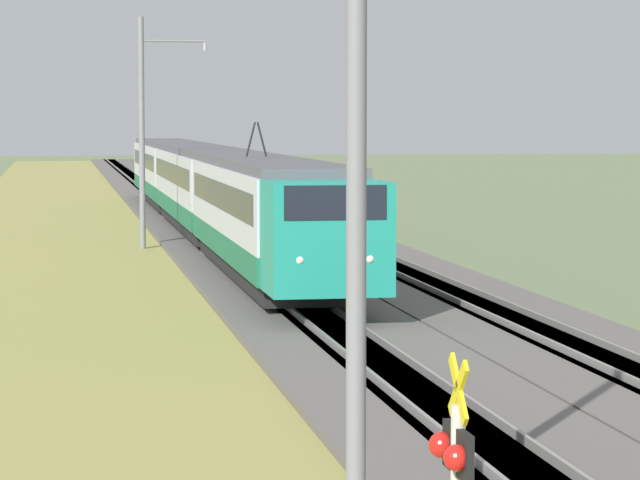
{
  "coord_description": "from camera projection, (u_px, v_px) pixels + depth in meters",
  "views": [
    {
      "loc": [
        -9.72,
        6.11,
        5.02
      ],
      "look_at": [
        25.42,
        0.0,
        2.16
      ],
      "focal_mm": 85.0,
      "sensor_mm": 36.0,
      "label": 1
    }
  ],
  "objects": [
    {
      "name": "track_main",
      "position": [
        214.0,
        242.0,
        60.08
      ],
      "size": [
        240.0,
        1.57,
        0.45
      ],
      "color": "#4C4238",
      "rests_on": "ground"
    },
    {
      "name": "grass_verge",
      "position": [
        61.0,
        246.0,
        59.07
      ],
      "size": [
        240.0,
        9.7,
        0.12
      ],
      "color": "#99934C",
      "rests_on": "ground"
    },
    {
      "name": "passenger_train",
      "position": [
        205.0,
        184.0,
        63.53
      ],
      "size": [
        59.98,
        2.93,
        4.93
      ],
      "rotation": [
        0.0,
        0.0,
        3.14
      ],
      "color": "teal",
      "rests_on": "ground"
    },
    {
      "name": "catenary_mast_mid",
      "position": [
        143.0,
        131.0,
        57.0
      ],
      "size": [
        0.22,
        2.56,
        8.85
      ],
      "color": "slate",
      "rests_on": "ground"
    },
    {
      "name": "ballast_adjacent",
      "position": [
        325.0,
        240.0,
        60.85
      ],
      "size": [
        240.0,
        4.4,
        0.3
      ],
      "color": "#605B56",
      "rests_on": "ground"
    },
    {
      "name": "track_adjacent",
      "position": [
        325.0,
        240.0,
        60.85
      ],
      "size": [
        240.0,
        1.57,
        0.45
      ],
      "color": "#4C4238",
      "rests_on": "ground"
    },
    {
      "name": "ballast_main",
      "position": [
        214.0,
        242.0,
        60.09
      ],
      "size": [
        240.0,
        4.4,
        0.3
      ],
      "color": "#605B56",
      "rests_on": "ground"
    },
    {
      "name": "catenary_mast_near",
      "position": [
        362.0,
        159.0,
        16.21
      ],
      "size": [
        0.22,
        2.56,
        8.9
      ],
      "color": "slate",
      "rests_on": "ground"
    }
  ]
}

